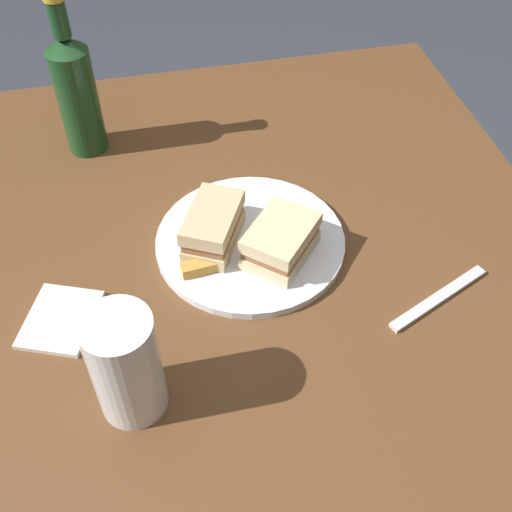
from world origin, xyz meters
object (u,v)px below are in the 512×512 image
Objects in this scene: sandwich_half_left at (213,227)px; pint_glass at (127,371)px; cider_bottle at (76,92)px; plate at (250,241)px; fork at (439,298)px; sandwich_half_right at (281,241)px; napkin at (60,319)px.

pint_glass is (0.24, -0.14, 0.02)m from sandwich_half_left.
pint_glass is at bearing 3.63° from cider_bottle.
plate is 2.16× the size of sandwich_half_left.
fork is (0.17, 0.29, -0.04)m from sandwich_half_left.
plate is at bearing -138.60° from sandwich_half_right.
napkin is (0.38, -0.06, -0.11)m from cider_bottle.
sandwich_half_right is 0.33m from napkin.
fork is at bearing 58.74° from sandwich_half_right.
sandwich_half_right is 0.75× the size of fork.
cider_bottle is (-0.30, -0.23, 0.11)m from plate.
napkin is (0.09, -0.29, -0.00)m from plate.
napkin is at bearing -32.01° from fork.
pint_glass reaches higher than sandwich_half_left.
fork is (0.12, 0.20, -0.04)m from sandwich_half_right.
plate is 1.60× the size of fork.
plate is 0.39m from cider_bottle.
sandwich_half_right is at bearing 129.18° from pint_glass.
cider_bottle is 1.55× the size of fork.
sandwich_half_left is 0.34m from fork.
napkin is at bearing -73.24° from plate.
pint_glass reaches higher than fork.
plate is 2.62× the size of napkin.
cider_bottle is at bearing -141.92° from sandwich_half_right.
sandwich_half_left is at bearing -53.65° from fork.
sandwich_half_right is at bearing 97.89° from napkin.
pint_glass is at bearing -50.82° from sandwich_half_right.
plate is at bearing -58.12° from fork.
sandwich_half_right is at bearing 38.08° from cider_bottle.
sandwich_half_left is 0.84× the size of pint_glass.
pint_glass is at bearing 31.44° from napkin.
sandwich_half_right is (0.05, 0.09, -0.00)m from sandwich_half_left.
pint_glass is at bearing -40.37° from plate.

